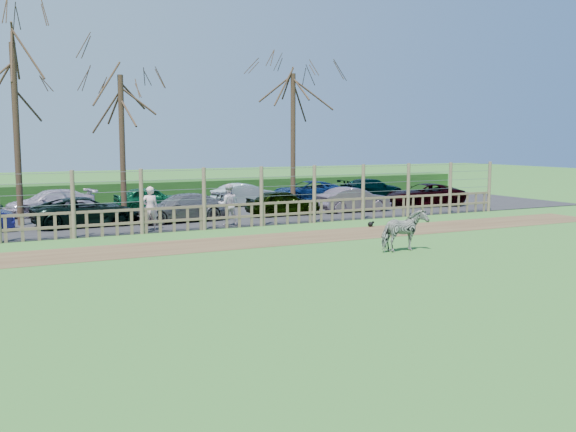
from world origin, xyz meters
name	(u,v)px	position (x,y,z in m)	size (l,w,h in m)	color
ground	(295,265)	(0.00, 0.00, 0.00)	(120.00, 120.00, 0.00)	#5B8B48
dirt_strip	(237,242)	(0.00, 4.50, 0.01)	(34.00, 2.80, 0.01)	brown
asphalt	(161,213)	(0.00, 14.50, 0.02)	(44.00, 13.00, 0.04)	#232326
hedge	(129,192)	(0.00, 21.50, 0.55)	(46.00, 2.00, 1.10)	#1E4716
fence	(204,210)	(0.00, 8.00, 0.80)	(30.16, 0.16, 2.50)	brown
tree_left	(14,90)	(-6.50, 12.50, 5.62)	(4.80, 4.80, 7.88)	#3D2B1E
tree_mid	(121,111)	(-2.00, 13.50, 4.87)	(4.80, 4.80, 6.83)	#3D2B1E
tree_right	(293,108)	(7.00, 14.00, 5.24)	(4.80, 4.80, 7.35)	#3D2B1E
zebra	(404,231)	(4.16, 0.43, 0.67)	(0.73, 1.60, 1.35)	gray
visitor_a	(150,208)	(-2.00, 8.71, 0.90)	(0.63, 0.41, 1.72)	beige
visitor_b	(228,205)	(1.26, 8.64, 0.90)	(0.84, 0.65, 1.72)	silver
crow	(371,224)	(6.47, 5.81, 0.12)	(0.29, 0.22, 0.24)	black
car_2	(86,211)	(-4.07, 11.07, 0.64)	(1.99, 4.32, 1.20)	black
car_3	(181,208)	(-0.12, 10.71, 0.64)	(1.68, 4.13, 1.20)	slate
car_4	(283,203)	(4.87, 10.82, 0.64)	(1.42, 3.52, 1.20)	black
car_5	(354,199)	(8.69, 10.67, 0.64)	(1.27, 3.64, 1.20)	#645463
car_6	(424,195)	(13.51, 11.25, 0.64)	(1.99, 4.32, 1.20)	black
car_9	(50,203)	(-4.99, 15.66, 0.64)	(1.68, 4.13, 1.20)	#C1B1C1
car_10	(150,199)	(-0.26, 15.65, 0.64)	(1.42, 3.52, 1.20)	#0D582F
car_11	(245,195)	(4.95, 15.66, 0.64)	(1.27, 3.64, 1.20)	#ACBEBE
car_12	(307,191)	(8.93, 15.98, 0.64)	(1.99, 4.32, 1.20)	navy
car_13	(372,189)	(13.44, 16.16, 0.64)	(1.68, 4.13, 1.20)	black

